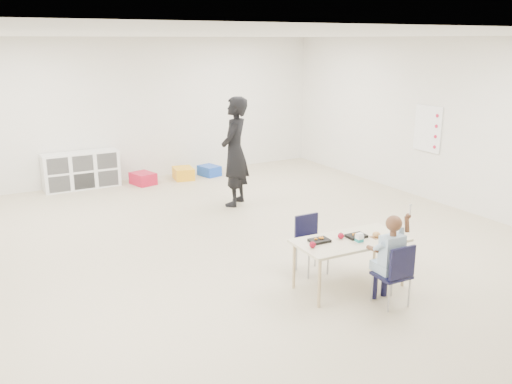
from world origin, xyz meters
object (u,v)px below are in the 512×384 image
cubby_shelf (81,170)px  adult (235,152)px  child (393,256)px  table (349,263)px  chair_near (392,274)px

cubby_shelf → adult: adult is taller
child → table: bearing=105.6°
table → child: 0.62m
child → cubby_shelf: bearing=108.1°
table → chair_near: size_ratio=1.86×
chair_near → child: (0.00, 0.00, 0.20)m
child → adult: adult is taller
table → cubby_shelf: size_ratio=0.93×
child → chair_near: bearing=0.0°
chair_near → adult: 4.12m
chair_near → adult: bearing=89.0°
cubby_shelf → adult: (2.06, -2.39, 0.57)m
child → adult: size_ratio=0.60×
chair_near → table: bearing=105.6°
table → chair_near: chair_near is taller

